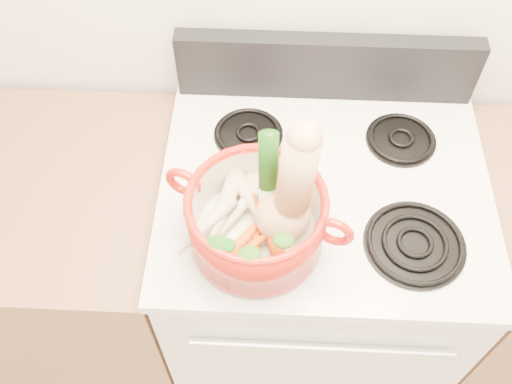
{
  "coord_description": "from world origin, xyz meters",
  "views": [
    {
      "loc": [
        -0.13,
        0.6,
        2.04
      ],
      "look_at": [
        -0.16,
        1.21,
        1.17
      ],
      "focal_mm": 40.0,
      "sensor_mm": 36.0,
      "label": 1
    }
  ],
  "objects_px": {
    "stove_body": "(310,277)",
    "squash": "(285,188)",
    "dutch_oven": "(256,219)",
    "leek": "(268,181)"
  },
  "relations": [
    {
      "from": "stove_body",
      "to": "squash",
      "type": "bearing_deg",
      "value": -122.39
    },
    {
      "from": "dutch_oven",
      "to": "leek",
      "type": "height_order",
      "value": "leek"
    },
    {
      "from": "stove_body",
      "to": "dutch_oven",
      "type": "xyz_separation_m",
      "value": [
        -0.16,
        -0.17,
        0.58
      ]
    },
    {
      "from": "stove_body",
      "to": "squash",
      "type": "relative_size",
      "value": 3.08
    },
    {
      "from": "squash",
      "to": "leek",
      "type": "height_order",
      "value": "squash"
    },
    {
      "from": "stove_body",
      "to": "squash",
      "type": "height_order",
      "value": "squash"
    },
    {
      "from": "leek",
      "to": "stove_body",
      "type": "bearing_deg",
      "value": 38.53
    },
    {
      "from": "dutch_oven",
      "to": "leek",
      "type": "distance_m",
      "value": 0.1
    },
    {
      "from": "dutch_oven",
      "to": "squash",
      "type": "height_order",
      "value": "squash"
    },
    {
      "from": "stove_body",
      "to": "squash",
      "type": "xyz_separation_m",
      "value": [
        -0.1,
        -0.16,
        0.69
      ]
    }
  ]
}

